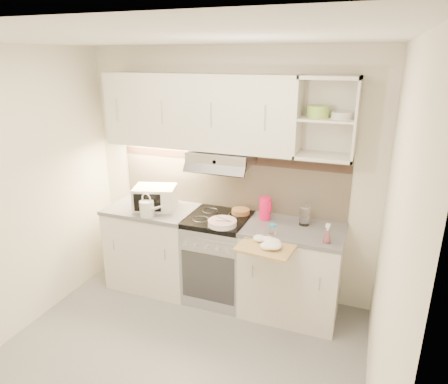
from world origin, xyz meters
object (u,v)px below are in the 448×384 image
(glass_jar, at_px, (305,215))
(electric_range, at_px, (219,258))
(cutting_board, at_px, (268,246))
(spray_bottle, at_px, (327,235))
(pink_pitcher, at_px, (265,208))
(microwave, at_px, (155,198))
(plate_stack, at_px, (222,223))
(watering_can, at_px, (148,208))

(glass_jar, bearing_deg, electric_range, -172.74)
(cutting_board, bearing_deg, spray_bottle, 27.95)
(pink_pitcher, height_order, glass_jar, pink_pitcher)
(microwave, height_order, plate_stack, microwave)
(plate_stack, bearing_deg, watering_can, -176.87)
(glass_jar, bearing_deg, watering_can, -167.58)
(watering_can, height_order, spray_bottle, watering_can)
(electric_range, bearing_deg, spray_bottle, -10.97)
(microwave, distance_m, spray_bottle, 1.77)
(electric_range, bearing_deg, microwave, -178.64)
(glass_jar, bearing_deg, pink_pitcher, 179.35)
(electric_range, xyz_separation_m, microwave, (-0.70, -0.02, 0.57))
(cutting_board, bearing_deg, glass_jar, 72.42)
(microwave, xyz_separation_m, pink_pitcher, (1.14, 0.13, -0.01))
(microwave, distance_m, cutting_board, 1.36)
(watering_can, bearing_deg, microwave, 112.93)
(cutting_board, bearing_deg, plate_stack, 162.67)
(microwave, xyz_separation_m, plate_stack, (0.80, -0.16, -0.09))
(plate_stack, bearing_deg, glass_jar, 21.80)
(pink_pitcher, bearing_deg, electric_range, -153.64)
(watering_can, bearing_deg, electric_range, 32.61)
(plate_stack, bearing_deg, cutting_board, -23.45)
(electric_range, height_order, glass_jar, glass_jar)
(watering_can, relative_size, glass_jar, 1.46)
(watering_can, height_order, cutting_board, watering_can)
(electric_range, relative_size, spray_bottle, 4.81)
(watering_can, bearing_deg, cutting_board, 6.37)
(electric_range, xyz_separation_m, plate_stack, (0.11, -0.18, 0.47))
(glass_jar, xyz_separation_m, cutting_board, (-0.22, -0.50, -0.12))
(microwave, bearing_deg, pink_pitcher, -10.75)
(spray_bottle, height_order, cutting_board, spray_bottle)
(spray_bottle, bearing_deg, glass_jar, 129.65)
(microwave, bearing_deg, plate_stack, -28.54)
(watering_can, distance_m, plate_stack, 0.78)
(plate_stack, distance_m, spray_bottle, 0.96)
(plate_stack, relative_size, spray_bottle, 1.44)
(electric_range, relative_size, pink_pitcher, 4.08)
(watering_can, relative_size, cutting_board, 0.60)
(electric_range, bearing_deg, glass_jar, 7.26)
(watering_can, distance_m, glass_jar, 1.52)
(microwave, distance_m, watering_can, 0.21)
(plate_stack, distance_m, pink_pitcher, 0.45)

